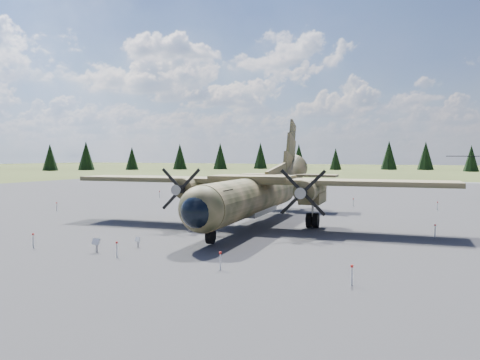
% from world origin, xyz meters
% --- Properties ---
extents(ground, '(500.00, 500.00, 0.00)m').
position_xyz_m(ground, '(0.00, 0.00, 0.00)').
color(ground, '#52612B').
rests_on(ground, ground).
extents(apron, '(120.00, 120.00, 0.04)m').
position_xyz_m(apron, '(0.00, 10.00, 0.00)').
color(apron, slate).
rests_on(apron, ground).
extents(transport_plane, '(28.69, 25.95, 9.44)m').
position_xyz_m(transport_plane, '(3.76, 0.66, 2.71)').
color(transport_plane, '#383C20').
rests_on(transport_plane, ground).
extents(info_placard_left, '(0.51, 0.24, 0.79)m').
position_xyz_m(info_placard_left, '(0.12, -12.94, 0.52)').
color(info_placard_left, gray).
rests_on(info_placard_left, ground).
extents(info_placard_right, '(0.42, 0.25, 0.62)m').
position_xyz_m(info_placard_right, '(1.29, -10.86, 0.41)').
color(info_placard_right, gray).
rests_on(info_placard_right, ground).
extents(barrier_fence, '(33.12, 29.62, 0.85)m').
position_xyz_m(barrier_fence, '(-0.46, -0.08, 0.51)').
color(barrier_fence, white).
rests_on(barrier_fence, ground).
extents(treeline, '(303.00, 307.73, 10.97)m').
position_xyz_m(treeline, '(-5.66, 4.62, 4.85)').
color(treeline, black).
rests_on(treeline, ground).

